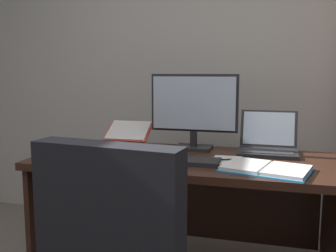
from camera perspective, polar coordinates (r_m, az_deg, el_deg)
The scene contains 10 objects.
wall_back at distance 3.03m, azimuth 6.52°, elevation 10.66°, with size 5.63×0.12×2.71m, color beige.
desk at distance 2.27m, azimuth 2.76°, elevation -9.24°, with size 1.65×0.72×0.74m.
monitor at distance 2.33m, azimuth 3.86°, elevation 2.26°, with size 0.53×0.16×0.46m.
laptop at distance 2.32m, azimuth 14.58°, elevation -2.63°, with size 0.33×0.31×0.24m.
keyboard at distance 2.02m, azimuth 1.74°, elevation -5.13°, with size 0.42×0.15×0.02m, color #232326.
computer_mouse at distance 2.11m, azimuth -6.25°, elevation -4.40°, with size 0.06×0.10×0.04m, color #232326.
reading_stand_with_book at distance 2.53m, azimuth -6.01°, elevation -1.10°, with size 0.29×0.25×0.14m.
open_binder at distance 1.92m, azimuth 14.29°, elevation -6.11°, with size 0.46×0.36×0.02m.
notepad at distance 2.06m, azimuth 8.69°, elevation -5.12°, with size 0.15×0.21×0.01m, color white.
pen at distance 2.06m, azimuth 9.25°, elevation -4.91°, with size 0.01×0.01×0.14m, color black.
Camera 1 is at (0.46, -0.85, 1.22)m, focal length 41.17 mm.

